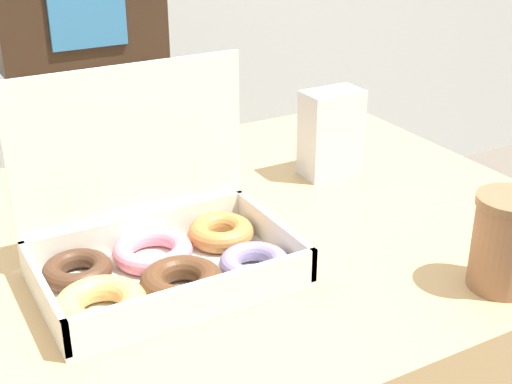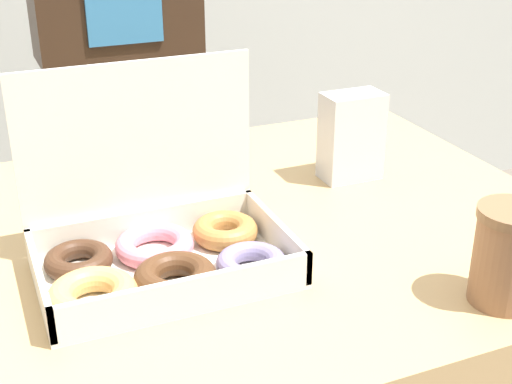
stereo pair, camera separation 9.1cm
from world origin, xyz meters
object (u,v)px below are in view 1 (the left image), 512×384
object	(u,v)px
donut_box	(160,251)
coffee_cup	(506,242)
person_customer	(77,21)
napkin_holder	(331,133)

from	to	relation	value
donut_box	coffee_cup	size ratio (longest dim) A/B	2.76
coffee_cup	person_customer	bearing A→B (deg)	104.19
donut_box	coffee_cup	bearing A→B (deg)	-32.01
person_customer	napkin_holder	bearing A→B (deg)	-64.86
person_customer	donut_box	bearing A→B (deg)	-99.64
coffee_cup	napkin_holder	world-z (taller)	napkin_holder
coffee_cup	person_customer	xyz separation A→B (m)	(-0.24, 0.95, 0.13)
coffee_cup	person_customer	world-z (taller)	person_customer
donut_box	coffee_cup	xyz separation A→B (m)	(0.36, -0.23, 0.02)
donut_box	person_customer	xyz separation A→B (m)	(0.12, 0.72, 0.15)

